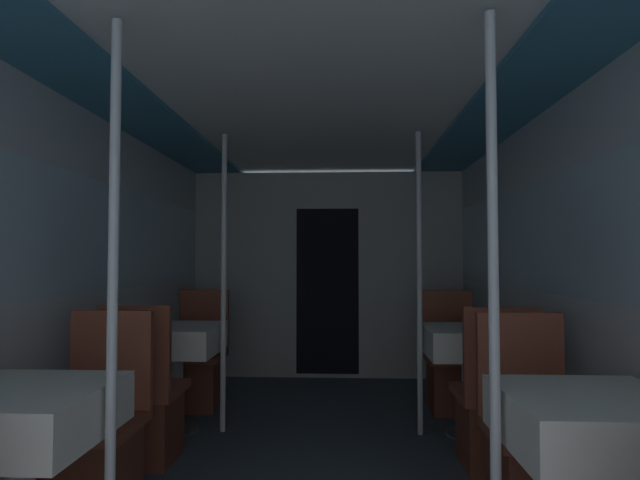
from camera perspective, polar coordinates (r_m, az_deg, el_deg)
The scene contains 18 objects.
wall_left at distance 3.25m, azimuth -26.26°, elevation -3.90°, with size 0.05×6.45×2.12m.
wall_right at distance 3.11m, azimuth 26.43°, elevation -3.98°, with size 0.05×6.45×2.12m.
ceiling_panel at distance 3.00m, azimuth -0.52°, elevation 16.14°, with size 2.82×6.45×0.07m.
bulkhead_far at distance 5.19m, azimuth 0.87°, elevation -3.96°, with size 2.77×0.09×2.12m.
dining_table_left_0 at distance 2.25m, azimuth -31.02°, elevation -17.48°, with size 0.60×0.60×0.74m.
chair_left_far_0 at distance 2.81m, azimuth -24.39°, elevation -21.26°, with size 0.42×0.42×0.95m.
support_pole_left_0 at distance 2.00m, azimuth -22.61°, elevation -6.51°, with size 0.04×0.04×2.12m.
dining_table_left_1 at distance 3.77m, azimuth -16.12°, elevation -11.31°, with size 0.60×0.60×0.74m.
chair_left_near_1 at distance 3.33m, azimuth -19.42°, elevation -18.19°, with size 0.42×0.42×0.95m.
chair_left_far_1 at distance 4.36m, azimuth -13.74°, elevation -14.39°, with size 0.42×0.42×0.95m.
support_pole_left_1 at distance 3.63m, azimuth -10.96°, elevation -4.62°, with size 0.04×0.04×2.12m.
dining_table_right_0 at distance 2.10m, azimuth 28.79°, elevation -18.64°, with size 0.60×0.60×0.74m.
chair_right_far_0 at distance 2.69m, azimuth 23.26°, elevation -22.15°, with size 0.42×0.42×0.95m.
support_pole_right_0 at distance 1.89m, azimuth 19.23°, elevation -6.81°, with size 0.04×0.04×2.12m.
dining_table_right_1 at distance 3.69m, azimuth 16.66°, elevation -11.52°, with size 0.60×0.60×0.74m.
chair_right_near_1 at distance 3.23m, azimuth 19.26°, elevation -18.69°, with size 0.42×0.42×0.95m.
chair_right_far_1 at distance 4.28m, azimuth 14.84°, elevation -14.60°, with size 0.42×0.42×0.95m.
support_pole_right_1 at distance 3.57m, azimuth 11.28°, elevation -4.66°, with size 0.04×0.04×2.12m.
Camera 1 is at (0.15, -1.02, 1.22)m, focal length 28.00 mm.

